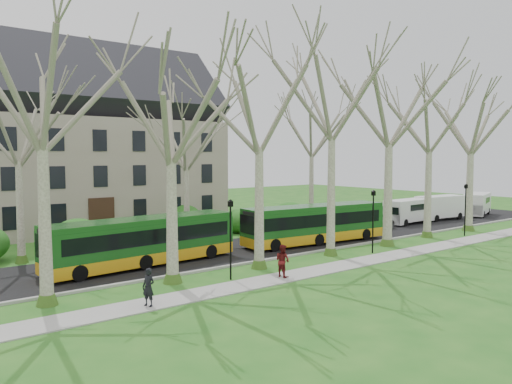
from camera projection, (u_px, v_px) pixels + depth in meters
ground at (299, 262)px, 31.69m from camera, size 120.00×120.00×0.00m
sidewalk at (328, 268)px, 29.72m from camera, size 70.00×2.00×0.06m
road at (247, 249)px, 36.01m from camera, size 80.00×8.00×0.06m
curb at (284, 257)px, 32.86m from camera, size 80.00×0.25×0.14m
building at (76, 141)px, 46.30m from camera, size 26.50×12.20×16.00m
tree_row_verge at (296, 152)px, 31.40m from camera, size 49.00×7.00×14.00m
tree_row_far at (191, 165)px, 39.08m from camera, size 33.00×7.00×12.00m
lamp_row at (310, 224)px, 30.71m from camera, size 36.22×0.22×4.30m
hedges at (137, 228)px, 39.77m from camera, size 30.60×8.60×2.00m
bus_lead at (144, 241)px, 30.37m from camera, size 12.22×3.55×3.01m
bus_follow at (315, 223)px, 38.13m from camera, size 12.17×3.59×3.00m
sedan at (375, 222)px, 44.77m from camera, size 5.38×3.29×1.46m
van_a at (408, 212)px, 48.83m from camera, size 5.49×2.13×2.37m
van_b at (441, 208)px, 51.89m from camera, size 5.90×2.70×2.49m
van_c at (477, 204)px, 55.61m from camera, size 5.98×3.79×2.45m
pedestrian_a at (148, 287)px, 22.18m from camera, size 0.63×0.74×1.70m
pedestrian_b at (283, 261)px, 27.54m from camera, size 0.76×0.94×1.80m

